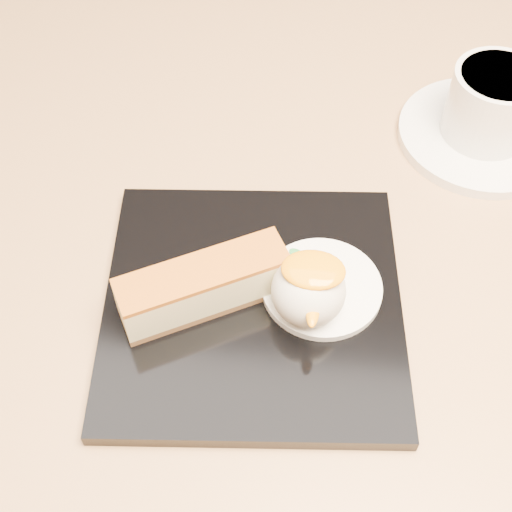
# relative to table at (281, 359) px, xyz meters

# --- Properties ---
(table) EXTENTS (0.80, 0.80, 0.72)m
(table) POSITION_rel_table_xyz_m (0.00, 0.00, 0.00)
(table) COLOR black
(table) RESTS_ON ground
(dessert_plate) EXTENTS (0.24, 0.24, 0.01)m
(dessert_plate) POSITION_rel_table_xyz_m (-0.02, -0.05, 0.16)
(dessert_plate) COLOR black
(dessert_plate) RESTS_ON table
(cheesecake) EXTENTS (0.12, 0.09, 0.04)m
(cheesecake) POSITION_rel_table_xyz_m (-0.06, -0.05, 0.19)
(cheesecake) COLOR brown
(cheesecake) RESTS_ON dessert_plate
(cream_smear) EXTENTS (0.09, 0.09, 0.01)m
(cream_smear) POSITION_rel_table_xyz_m (0.03, -0.03, 0.17)
(cream_smear) COLOR white
(cream_smear) RESTS_ON dessert_plate
(ice_cream_scoop) EXTENTS (0.05, 0.05, 0.05)m
(ice_cream_scoop) POSITION_rel_table_xyz_m (0.02, -0.05, 0.19)
(ice_cream_scoop) COLOR white
(ice_cream_scoop) RESTS_ON cream_smear
(mango_sauce) EXTENTS (0.04, 0.03, 0.01)m
(mango_sauce) POSITION_rel_table_xyz_m (0.02, -0.05, 0.22)
(mango_sauce) COLOR #FF9408
(mango_sauce) RESTS_ON ice_cream_scoop
(mint_sprig) EXTENTS (0.03, 0.02, 0.00)m
(mint_sprig) POSITION_rel_table_xyz_m (-0.00, -0.01, 0.17)
(mint_sprig) COLOR green
(mint_sprig) RESTS_ON cream_smear
(saucer) EXTENTS (0.15, 0.15, 0.01)m
(saucer) POSITION_rel_table_xyz_m (0.16, 0.16, 0.16)
(saucer) COLOR white
(saucer) RESTS_ON table
(coffee_cup) EXTENTS (0.10, 0.08, 0.06)m
(coffee_cup) POSITION_rel_table_xyz_m (0.16, 0.16, 0.20)
(coffee_cup) COLOR white
(coffee_cup) RESTS_ON saucer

